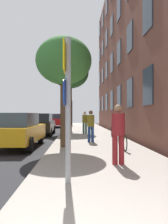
# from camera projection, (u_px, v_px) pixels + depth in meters

# --- Properties ---
(ground_plane) EXTENTS (41.80, 41.80, 0.00)m
(ground_plane) POSITION_uv_depth(u_px,v_px,m) (42.00, 135.00, 15.99)
(ground_plane) COLOR #332D28
(road_asphalt) EXTENTS (7.00, 38.00, 0.01)m
(road_asphalt) POSITION_uv_depth(u_px,v_px,m) (14.00, 135.00, 15.90)
(road_asphalt) COLOR #232326
(road_asphalt) RESTS_ON ground
(sidewalk) EXTENTS (4.20, 38.00, 0.12)m
(sidewalk) POSITION_uv_depth(u_px,v_px,m) (88.00, 134.00, 16.13)
(sidewalk) COLOR #9E9389
(sidewalk) RESTS_ON ground
(building_facade) EXTENTS (0.56, 27.00, 14.47)m
(building_facade) POSITION_uv_depth(u_px,v_px,m) (123.00, 39.00, 15.82)
(building_facade) COLOR brown
(building_facade) RESTS_ON ground
(sign_post) EXTENTS (0.16, 0.60, 3.08)m
(sign_post) POSITION_uv_depth(u_px,v_px,m) (67.00, 99.00, 4.44)
(sign_post) COLOR gray
(sign_post) RESTS_ON sidewalk
(traffic_light) EXTENTS (0.43, 0.24, 3.23)m
(traffic_light) POSITION_uv_depth(u_px,v_px,m) (71.00, 108.00, 26.98)
(traffic_light) COLOR black
(traffic_light) RESTS_ON sidewalk
(tree_near) EXTENTS (2.52, 2.52, 4.93)m
(tree_near) POSITION_uv_depth(u_px,v_px,m) (64.00, 62.00, 9.46)
(tree_near) COLOR #4C3823
(tree_near) RESTS_ON sidewalk
(tree_far) EXTENTS (3.17, 3.17, 6.38)m
(tree_far) POSITION_uv_depth(u_px,v_px,m) (70.00, 73.00, 17.97)
(tree_far) COLOR #4C3823
(tree_far) RESTS_ON sidewalk
(bicycle_0) EXTENTS (0.42, 1.65, 0.95)m
(bicycle_0) POSITION_uv_depth(u_px,v_px,m) (122.00, 140.00, 8.61)
(bicycle_0) COLOR black
(bicycle_0) RESTS_ON sidewalk
(bicycle_1) EXTENTS (0.42, 1.70, 0.99)m
(bicycle_1) POSITION_uv_depth(u_px,v_px,m) (112.00, 132.00, 12.85)
(bicycle_1) COLOR black
(bicycle_1) RESTS_ON sidewalk
(bicycle_2) EXTENTS (0.42, 1.65, 0.93)m
(bicycle_2) POSITION_uv_depth(u_px,v_px,m) (91.00, 128.00, 17.02)
(bicycle_2) COLOR black
(bicycle_2) RESTS_ON sidewalk
(pedestrian_0) EXTENTS (0.50, 0.50, 1.73)m
(pedestrian_0) POSITION_uv_depth(u_px,v_px,m) (118.00, 130.00, 6.05)
(pedestrian_0) COLOR maroon
(pedestrian_0) RESTS_ON sidewalk
(pedestrian_1) EXTENTS (0.52, 0.52, 1.66)m
(pedestrian_1) POSITION_uv_depth(u_px,v_px,m) (91.00, 124.00, 10.93)
(pedestrian_1) COLOR navy
(pedestrian_1) RESTS_ON sidewalk
(pedestrian_2) EXTENTS (0.46, 0.46, 1.65)m
(pedestrian_2) POSITION_uv_depth(u_px,v_px,m) (85.00, 121.00, 15.62)
(pedestrian_2) COLOR #33594C
(pedestrian_2) RESTS_ON sidewalk
(car_0) EXTENTS (2.00, 4.21, 1.62)m
(car_0) POSITION_uv_depth(u_px,v_px,m) (17.00, 130.00, 9.75)
(car_0) COLOR orange
(car_0) RESTS_ON road_asphalt
(car_1) EXTENTS (1.86, 4.19, 1.62)m
(car_1) POSITION_uv_depth(u_px,v_px,m) (41.00, 124.00, 15.79)
(car_1) COLOR black
(car_1) RESTS_ON road_asphalt
(car_2) EXTENTS (1.97, 4.12, 1.62)m
(car_2) POSITION_uv_depth(u_px,v_px,m) (57.00, 120.00, 25.50)
(car_2) COLOR red
(car_2) RESTS_ON road_asphalt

